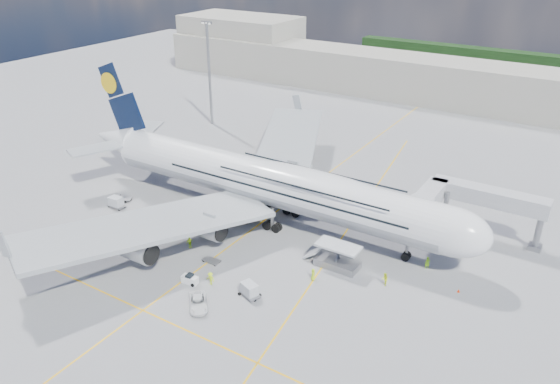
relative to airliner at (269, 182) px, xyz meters
The scene contains 31 objects.
ground 12.13m from the airliner, 91.49° to the right, with size 300.00×300.00×0.00m, color gray.
taxi_line_main 12.13m from the airliner, 91.49° to the right, with size 0.25×220.00×0.01m, color #FFB90D.
taxi_line_cross 30.78m from the airliner, 90.50° to the right, with size 120.00×0.25×0.01m, color #FFB90D.
taxi_line_diag 15.36m from the airliner, ahead, with size 0.25×100.00×0.01m, color #FFB90D.
airliner is the anchor object (origin of this frame).
jet_bridge 31.50m from the airliner, 20.31° to the left, with size 18.80×12.10×8.50m.
cargo_loader 18.87m from the airliner, 23.23° to the right, with size 8.53×3.20×3.67m.
light_mast 53.72m from the airliner, 139.00° to the left, with size 3.00×0.70×25.50m.
terminal 85.00m from the airliner, 90.18° to the left, with size 180.00×16.00×12.00m, color #B2AD9E.
hangar 114.20m from the airliner, 127.98° to the left, with size 40.00×22.00×18.00m, color #B2AD9E.
dolly_row_a 28.38m from the airliner, 156.40° to the right, with size 3.23×1.73×2.05m.
dolly_row_b 27.39m from the airliner, 138.98° to the right, with size 2.65×1.42×1.68m.
dolly_row_c 24.09m from the airliner, 125.60° to the right, with size 3.12×1.89×1.88m.
dolly_back 28.79m from the airliner, 162.48° to the right, with size 3.72×2.83×0.49m.
dolly_nose_far 23.02m from the airliner, 63.74° to the right, with size 3.55×2.69×2.00m.
dolly_nose_near 17.43m from the airliner, 89.31° to the right, with size 2.74×1.51×0.40m.
baggage_tug 22.89m from the airliner, 87.36° to the right, with size 2.49×1.36×1.49m.
catering_truck_inner 20.40m from the airliner, 107.23° to the left, with size 6.44×3.39×3.66m.
catering_truck_outer 31.56m from the airliner, 117.75° to the left, with size 7.01×4.47×3.89m.
service_van 26.87m from the airliner, 77.96° to the right, with size 2.28×4.95×1.38m, color white.
crew_nose 28.82m from the airliner, ahead, with size 0.70×0.46×1.92m, color #A2FF1A.
crew_loader 26.39m from the airliner, 17.83° to the right, with size 0.96×0.75×1.98m, color #EBFF1A.
crew_wing 16.65m from the airliner, 109.88° to the right, with size 1.14×0.47×1.94m, color #C0F91A.
crew_van 20.36m from the airliner, 38.11° to the right, with size 0.88×0.57×1.80m, color #BFED18.
crew_tug 21.78m from the airliner, 79.95° to the right, with size 1.26×0.73×1.95m, color #D7FC1A.
cone_nose 34.67m from the airliner, ahead, with size 0.38×0.38×0.49m.
cone_wing_left_inner 17.25m from the airliner, 106.54° to the left, with size 0.47×0.47×0.59m.
cone_wing_left_outer 28.31m from the airliner, 115.57° to the left, with size 0.49×0.49×0.63m.
cone_wing_right_inner 16.41m from the airliner, 145.98° to the right, with size 0.38×0.38×0.48m.
cone_wing_right_outer 21.35m from the airliner, 118.12° to the right, with size 0.47×0.47×0.59m.
cone_tail 32.23m from the airliner, behind, with size 0.41×0.41×0.52m.
Camera 1 is at (45.91, -59.36, 45.21)m, focal length 35.00 mm.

